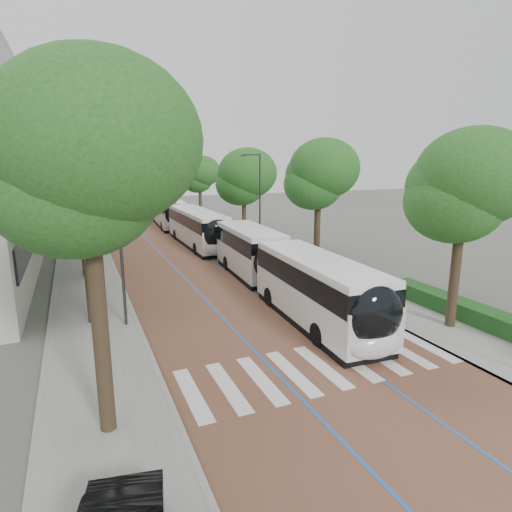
{
  "coord_description": "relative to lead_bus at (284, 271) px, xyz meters",
  "views": [
    {
      "loc": [
        -7.86,
        -11.63,
        7.62
      ],
      "look_at": [
        1.19,
        9.66,
        2.4
      ],
      "focal_mm": 30.0,
      "sensor_mm": 36.0,
      "label": 1
    }
  ],
  "objects": [
    {
      "name": "hedge",
      "position": [
        6.62,
        -8.75,
        -1.11
      ],
      "size": [
        1.2,
        14.0,
        0.8
      ],
      "primitive_type": "cube",
      "color": "#143B14",
      "rests_on": "sidewalk_right"
    },
    {
      "name": "trees_left",
      "position": [
        -9.98,
        17.41,
        5.13
      ],
      "size": [
        6.31,
        60.35,
        9.67
      ],
      "color": "black",
      "rests_on": "ground"
    },
    {
      "name": "bus_queued_1",
      "position": [
        -0.31,
        29.53,
        -0.0
      ],
      "size": [
        3.16,
        12.51,
        3.2
      ],
      "rotation": [
        0.0,
        0.0,
        -0.05
      ],
      "color": "silver",
      "rests_on": "ground"
    },
    {
      "name": "road",
      "position": [
        -2.48,
        31.25,
        -1.62
      ],
      "size": [
        11.0,
        140.0,
        0.02
      ],
      "primitive_type": "cube",
      "color": "brown",
      "rests_on": "ground"
    },
    {
      "name": "lane_line_left",
      "position": [
        -4.08,
        31.25,
        -1.6
      ],
      "size": [
        0.12,
        126.0,
        0.01
      ],
      "primitive_type": "cube",
      "color": "#245CB4",
      "rests_on": "road"
    },
    {
      "name": "lane_line_right",
      "position": [
        -0.88,
        31.25,
        -1.6
      ],
      "size": [
        0.12,
        126.0,
        0.01
      ],
      "primitive_type": "cube",
      "color": "#245CB4",
      "rests_on": "road"
    },
    {
      "name": "bus_queued_2",
      "position": [
        -0.56,
        42.34,
        -0.0
      ],
      "size": [
        3.0,
        12.49,
        3.2
      ],
      "rotation": [
        0.0,
        0.0,
        0.04
      ],
      "color": "silver",
      "rests_on": "ground"
    },
    {
      "name": "zebra_crossing",
      "position": [
        -2.28,
        -7.75,
        -1.6
      ],
      "size": [
        10.55,
        3.6,
        0.01
      ],
      "color": "silver",
      "rests_on": "ground"
    },
    {
      "name": "trees_right",
      "position": [
        5.22,
        13.69,
        4.33
      ],
      "size": [
        5.78,
        46.91,
        8.49
      ],
      "color": "black",
      "rests_on": "ground"
    },
    {
      "name": "sidewalk_left",
      "position": [
        -9.98,
        31.25,
        -1.57
      ],
      "size": [
        4.0,
        140.0,
        0.12
      ],
      "primitive_type": "cube",
      "color": "gray",
      "rests_on": "ground"
    },
    {
      "name": "ground",
      "position": [
        -2.48,
        -8.75,
        -1.63
      ],
      "size": [
        160.0,
        160.0,
        0.0
      ],
      "primitive_type": "plane",
      "color": "#51544C",
      "rests_on": "ground"
    },
    {
      "name": "kerb_right",
      "position": [
        3.12,
        31.25,
        -1.57
      ],
      "size": [
        0.2,
        140.0,
        0.14
      ],
      "primitive_type": "cube",
      "color": "gray",
      "rests_on": "ground"
    },
    {
      "name": "lead_bus",
      "position": [
        0.0,
        0.0,
        0.0
      ],
      "size": [
        3.4,
        18.5,
        3.2
      ],
      "rotation": [
        0.0,
        0.0,
        -0.05
      ],
      "color": "black",
      "rests_on": "ground"
    },
    {
      "name": "sidewalk_right",
      "position": [
        5.02,
        31.25,
        -1.57
      ],
      "size": [
        4.0,
        140.0,
        0.12
      ],
      "primitive_type": "cube",
      "color": "gray",
      "rests_on": "ground"
    },
    {
      "name": "lamp_post_left",
      "position": [
        -8.58,
        -0.75,
        2.49
      ],
      "size": [
        0.14,
        0.14,
        8.0
      ],
      "primitive_type": "cylinder",
      "color": "#303133",
      "rests_on": "sidewalk_left"
    },
    {
      "name": "streetlight_far",
      "position": [
        4.14,
        13.25,
        3.19
      ],
      "size": [
        1.82,
        0.2,
        8.0
      ],
      "color": "#303133",
      "rests_on": "sidewalk_right"
    },
    {
      "name": "kerb_left",
      "position": [
        -8.08,
        31.25,
        -1.57
      ],
      "size": [
        0.2,
        140.0,
        0.14
      ],
      "primitive_type": "cube",
      "color": "gray",
      "rests_on": "ground"
    },
    {
      "name": "bus_queued_0",
      "position": [
        -0.32,
        16.28,
        -0.0
      ],
      "size": [
        2.59,
        12.41,
        3.2
      ],
      "rotation": [
        0.0,
        0.0,
        0.0
      ],
      "color": "silver",
      "rests_on": "ground"
    }
  ]
}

